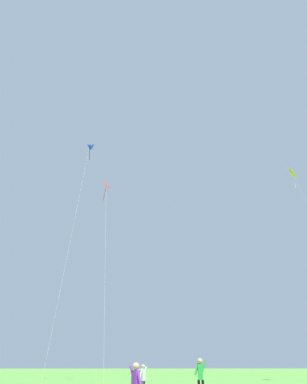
% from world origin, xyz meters
% --- Properties ---
extents(kite_yellow_diamond, '(3.75, 7.86, 23.44)m').
position_xyz_m(kite_yellow_diamond, '(18.08, 36.89, 21.49)').
color(kite_yellow_diamond, yellow).
rests_on(kite_yellow_diamond, ground_plane).
extents(kite_blue_delta, '(1.41, 11.19, 29.00)m').
position_xyz_m(kite_blue_delta, '(-7.35, 41.00, 28.31)').
color(kite_blue_delta, blue).
rests_on(kite_blue_delta, ground_plane).
extents(kite_red_high, '(2.28, 11.90, 23.21)m').
position_xyz_m(kite_red_high, '(-4.76, 40.28, 20.84)').
color(kite_red_high, red).
rests_on(kite_red_high, ground_plane).
extents(person_in_red_shirt, '(0.43, 0.37, 1.54)m').
position_xyz_m(person_in_red_shirt, '(0.01, 17.64, 0.93)').
color(person_in_red_shirt, '#2D3351').
rests_on(person_in_red_shirt, ground_plane).
extents(person_with_spool, '(0.58, 0.24, 1.80)m').
position_xyz_m(person_with_spool, '(2.63, 14.70, 1.08)').
color(person_with_spool, black).
rests_on(person_with_spool, ground_plane).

